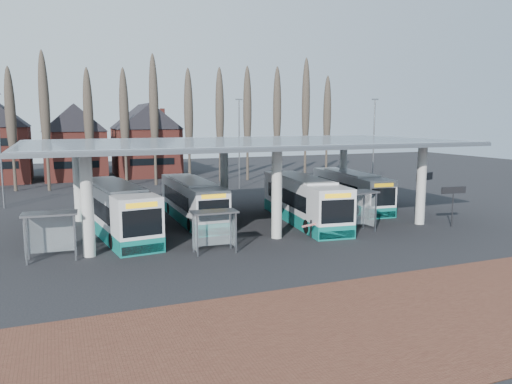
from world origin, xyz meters
name	(u,v)px	position (x,y,z in m)	size (l,w,h in m)	color
ground	(293,247)	(0.00, 0.00, 0.00)	(140.00, 140.00, 0.00)	black
brick_strip	(424,315)	(0.00, -12.00, 0.01)	(70.00, 10.00, 0.03)	brown
station_canopy	(247,149)	(0.00, 8.00, 5.68)	(32.00, 16.00, 6.34)	#B6B7B2
poplar_row	(173,112)	(0.00, 33.00, 8.78)	(45.10, 1.10, 14.50)	#473D33
townhouse_row	(35,134)	(-15.75, 44.00, 5.94)	(36.80, 10.30, 12.25)	maroon
lamp_post_a	(0,149)	(-18.00, 22.00, 5.34)	(0.80, 0.16, 10.17)	slate
lamp_post_b	(239,142)	(6.00, 26.00, 5.34)	(0.80, 0.16, 10.17)	slate
lamp_post_c	(374,142)	(20.00, 20.00, 5.34)	(0.80, 0.16, 10.17)	slate
bus_0	(116,210)	(-9.84, 7.84, 1.66)	(4.23, 12.91, 3.52)	silver
bus_1	(192,201)	(-3.72, 10.41, 1.53)	(2.58, 11.71, 3.25)	silver
bus_2	(303,201)	(4.20, 6.70, 1.65)	(4.16, 12.80, 3.49)	silver
bus_3	(350,190)	(11.18, 10.96, 1.51)	(3.63, 11.71, 3.20)	silver
shelter_0	(50,225)	(-14.03, 2.59, 2.00)	(3.03, 1.63, 2.75)	gray
shelter_1	(214,222)	(-4.97, 0.68, 1.84)	(2.79, 1.48, 2.54)	gray
shelter_2	(354,203)	(5.84, 2.14, 2.11)	(3.30, 1.96, 2.90)	gray
info_sign_0	(453,193)	(13.50, 0.75, 2.53)	(2.03, 0.32, 3.01)	black
info_sign_1	(424,180)	(14.08, 4.58, 3.03)	(2.31, 1.00, 3.62)	black
barrier	(314,225)	(2.15, 1.24, 0.95)	(2.34, 1.09, 1.23)	black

